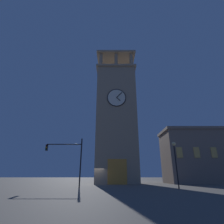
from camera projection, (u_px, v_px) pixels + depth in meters
name	position (u px, v px, depth m)	size (l,w,h in m)	color
ground_plane	(96.00, 185.00, 28.32)	(200.00, 200.00, 0.00)	#56544F
clocktower	(116.00, 121.00, 35.33)	(8.22, 7.20, 28.26)	gray
adjacent_wing_building	(220.00, 156.00, 33.53)	(21.32, 7.29, 9.82)	gray
traffic_signal_near	(69.00, 155.00, 21.98)	(4.62, 0.41, 5.87)	black
street_lamp	(175.00, 155.00, 20.22)	(0.44, 0.44, 5.12)	black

